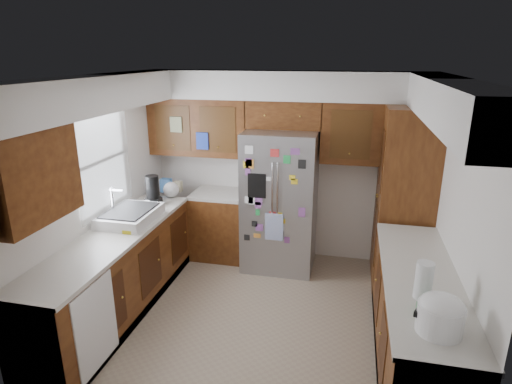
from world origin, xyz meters
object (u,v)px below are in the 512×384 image
fridge (280,201)px  rice_cooker (441,314)px  pantry (404,197)px  paper_towel (424,280)px

fridge → rice_cooker: size_ratio=5.74×
pantry → rice_cooker: 2.41m
fridge → rice_cooker: 2.89m
pantry → fridge: 1.51m
pantry → rice_cooker: pantry is taller
pantry → rice_cooker: bearing=-90.0°
fridge → paper_towel: (1.45, -2.05, 0.17)m
fridge → paper_towel: size_ratio=6.08×
paper_towel → pantry: bearing=88.5°
fridge → paper_towel: bearing=-54.7°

